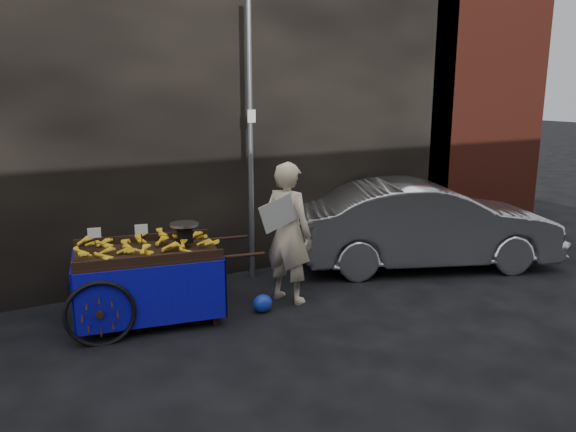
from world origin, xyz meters
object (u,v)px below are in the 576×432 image
vendor (288,233)px  parked_car (425,224)px  banana_cart (142,259)px  plastic_bag (263,303)px

vendor → parked_car: vendor is taller
banana_cart → vendor: size_ratio=1.31×
vendor → plastic_bag: 0.97m
vendor → parked_car: 2.68m
banana_cart → vendor: (1.85, -0.28, 0.16)m
banana_cart → parked_car: 4.50m
vendor → plastic_bag: size_ratio=7.33×
banana_cart → vendor: 1.88m
banana_cart → parked_car: bearing=10.3°
plastic_bag → parked_car: size_ratio=0.06×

